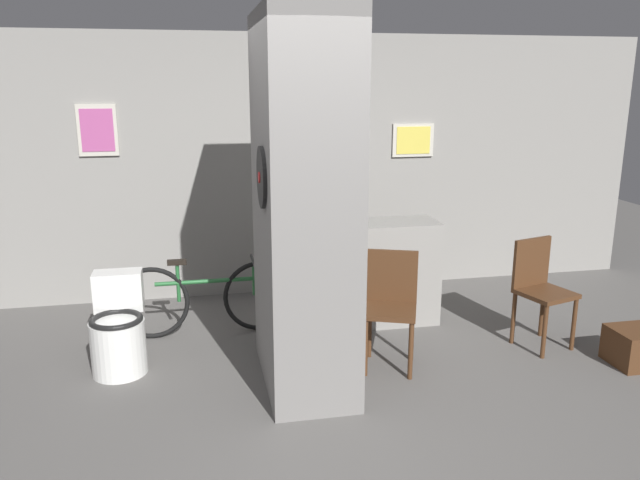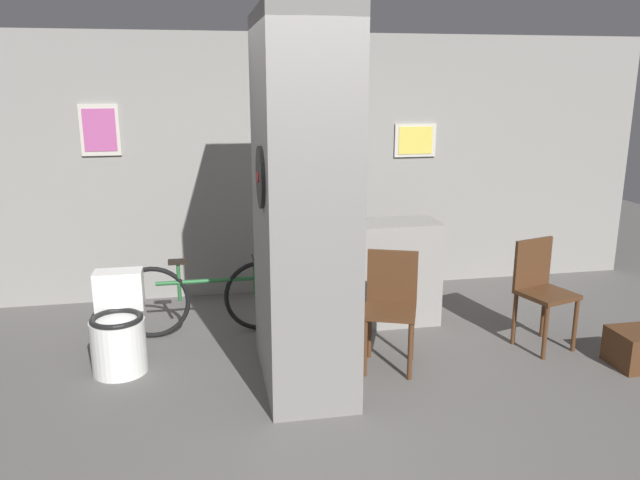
# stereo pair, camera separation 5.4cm
# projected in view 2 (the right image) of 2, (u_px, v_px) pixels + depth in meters

# --- Properties ---
(ground_plane) EXTENTS (14.00, 14.00, 0.00)m
(ground_plane) POSITION_uv_depth(u_px,v_px,m) (319.00, 419.00, 4.08)
(ground_plane) COLOR #5B5956
(wall_back) EXTENTS (8.00, 0.09, 2.60)m
(wall_back) POSITION_uv_depth(u_px,v_px,m) (270.00, 167.00, 6.26)
(wall_back) COLOR gray
(wall_back) RESTS_ON ground_plane
(pillar_center) EXTENTS (0.63, 1.19, 2.60)m
(pillar_center) POSITION_uv_depth(u_px,v_px,m) (302.00, 207.00, 4.32)
(pillar_center) COLOR gray
(pillar_center) RESTS_ON ground_plane
(counter_shelf) EXTENTS (1.37, 0.44, 0.93)m
(counter_shelf) POSITION_uv_depth(u_px,v_px,m) (362.00, 274.00, 5.59)
(counter_shelf) COLOR gray
(counter_shelf) RESTS_ON ground_plane
(toilet) EXTENTS (0.41, 0.57, 0.72)m
(toilet) POSITION_uv_depth(u_px,v_px,m) (119.00, 331.00, 4.73)
(toilet) COLOR white
(toilet) RESTS_ON ground_plane
(chair_near_pillar) EXTENTS (0.50, 0.50, 0.89)m
(chair_near_pillar) POSITION_uv_depth(u_px,v_px,m) (391.00, 303.00, 4.75)
(chair_near_pillar) COLOR #4C2D19
(chair_near_pillar) RESTS_ON ground_plane
(chair_by_doorway) EXTENTS (0.48, 0.48, 0.89)m
(chair_by_doorway) POSITION_uv_depth(u_px,v_px,m) (541.00, 287.00, 5.11)
(chair_by_doorway) COLOR #4C2D19
(chair_by_doorway) RESTS_ON ground_plane
(bicycle) EXTENTS (1.56, 0.42, 0.69)m
(bicycle) POSITION_uv_depth(u_px,v_px,m) (207.00, 297.00, 5.38)
(bicycle) COLOR black
(bicycle) RESTS_ON ground_plane
(bottle_tall) EXTENTS (0.09, 0.09, 0.26)m
(bottle_tall) POSITION_uv_depth(u_px,v_px,m) (347.00, 213.00, 5.43)
(bottle_tall) COLOR #267233
(bottle_tall) RESTS_ON counter_shelf
(floor_crate) EXTENTS (0.36, 0.36, 0.28)m
(floor_crate) POSITION_uv_depth(u_px,v_px,m) (636.00, 348.00, 4.81)
(floor_crate) COLOR #4C2D19
(floor_crate) RESTS_ON ground_plane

